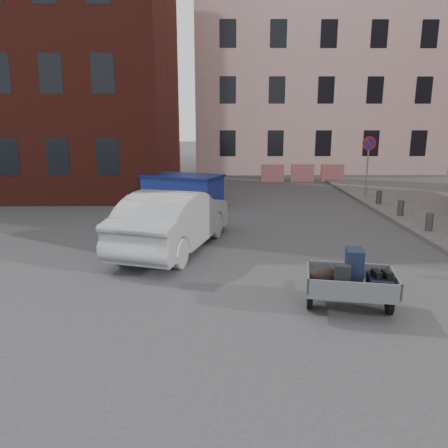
{
  "coord_description": "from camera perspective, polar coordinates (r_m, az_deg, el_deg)",
  "views": [
    {
      "loc": [
        -0.5,
        -9.69,
        3.52
      ],
      "look_at": [
        -0.41,
        0.29,
        1.1
      ],
      "focal_mm": 35.0,
      "sensor_mm": 36.0,
      "label": 1
    }
  ],
  "objects": [
    {
      "name": "no_parking_sign",
      "position": [
        20.31,
        18.33,
        8.7
      ],
      "size": [
        0.6,
        0.09,
        2.65
      ],
      "color": "gray",
      "rests_on": "sidewalk"
    },
    {
      "name": "ground",
      "position": [
        10.33,
        2.28,
        -6.32
      ],
      "size": [
        120.0,
        120.0,
        0.0
      ],
      "primitive_type": "plane",
      "color": "#38383A",
      "rests_on": "ground"
    },
    {
      "name": "building_pink",
      "position": [
        32.54,
        11.64,
        19.51
      ],
      "size": [
        16.0,
        8.0,
        14.0
      ],
      "primitive_type": "cube",
      "color": "#BF9493",
      "rests_on": "ground"
    },
    {
      "name": "bollards",
      "position": [
        14.95,
        25.24,
        0.24
      ],
      "size": [
        0.22,
        9.02,
        0.55
      ],
      "color": "#3A3A3D",
      "rests_on": "sidewalk"
    },
    {
      "name": "trailer",
      "position": [
        8.45,
        16.12,
        -7.11
      ],
      "size": [
        1.77,
        1.92,
        1.2
      ],
      "rotation": [
        0.0,
        0.0,
        -0.18
      ],
      "color": "black",
      "rests_on": "ground"
    },
    {
      "name": "silver_car",
      "position": [
        12.04,
        -6.56,
        0.59
      ],
      "size": [
        3.1,
        5.29,
        1.65
      ],
      "primitive_type": "imported",
      "rotation": [
        0.0,
        0.0,
        2.85
      ],
      "color": "#A0A2A7",
      "rests_on": "ground"
    },
    {
      "name": "building_brick",
      "position": [
        24.48,
        -22.4,
        20.84
      ],
      "size": [
        12.0,
        10.0,
        14.0
      ],
      "primitive_type": "cube",
      "color": "#591E16",
      "rests_on": "ground"
    },
    {
      "name": "barriers",
      "position": [
        25.32,
        10.21,
        6.57
      ],
      "size": [
        4.7,
        0.18,
        1.0
      ],
      "color": "red",
      "rests_on": "ground"
    },
    {
      "name": "dumpster",
      "position": [
        17.89,
        -5.46,
        4.37
      ],
      "size": [
        3.52,
        2.78,
        1.31
      ],
      "rotation": [
        0.0,
        0.0,
        -0.43
      ],
      "color": "navy",
      "rests_on": "ground"
    }
  ]
}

